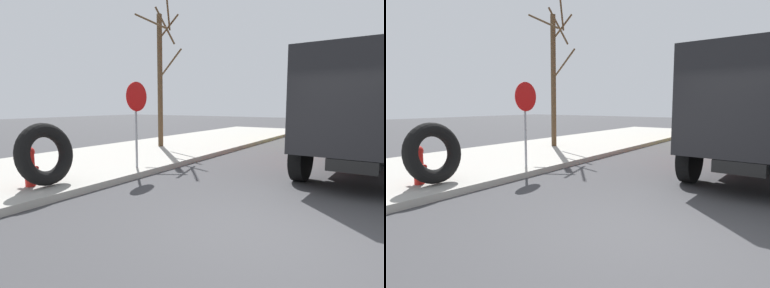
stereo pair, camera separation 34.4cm
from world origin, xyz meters
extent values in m
plane|color=#38383A|center=(0.00, 0.00, 0.00)|extent=(80.00, 80.00, 0.00)
cube|color=#99968E|center=(0.00, 6.50, 0.07)|extent=(36.00, 5.00, 0.15)
cylinder|color=red|center=(-0.66, 4.97, 0.47)|extent=(0.20, 0.20, 0.65)
sphere|color=red|center=(-0.66, 4.97, 0.86)|extent=(0.23, 0.23, 0.23)
cylinder|color=red|center=(-0.66, 4.79, 0.55)|extent=(0.09, 0.16, 0.09)
cylinder|color=red|center=(-0.66, 5.15, 0.55)|extent=(0.09, 0.16, 0.09)
cylinder|color=red|center=(-0.66, 4.79, 0.47)|extent=(0.11, 0.16, 0.11)
torus|color=black|center=(-0.46, 4.71, 0.81)|extent=(1.32, 0.57, 1.32)
cylinder|color=gray|center=(1.99, 4.48, 1.27)|extent=(0.06, 0.06, 2.25)
cylinder|color=red|center=(1.99, 4.44, 2.02)|extent=(0.76, 0.02, 0.76)
cube|color=red|center=(6.80, -0.81, 1.60)|extent=(4.90, 2.70, 1.60)
cube|color=black|center=(3.20, -0.66, 1.90)|extent=(2.10, 2.58, 2.20)
cube|color=black|center=(5.70, -0.76, 0.67)|extent=(7.03, 1.19, 0.24)
cylinder|color=black|center=(3.46, 0.58, 0.55)|extent=(1.11, 0.35, 1.10)
cylinder|color=black|center=(8.05, 0.39, 0.55)|extent=(1.11, 0.35, 1.10)
cube|color=gold|center=(11.18, 0.41, 1.60)|extent=(4.87, 2.63, 1.60)
cube|color=maroon|center=(14.78, 0.31, 1.90)|extent=(2.07, 2.55, 2.20)
cube|color=black|center=(12.28, 0.38, 0.67)|extent=(7.02, 1.09, 0.24)
cylinder|color=black|center=(14.61, 1.56, 0.55)|extent=(1.11, 0.33, 1.10)
cylinder|color=black|center=(10.01, 1.69, 0.55)|extent=(1.11, 0.33, 1.10)
cylinder|color=black|center=(9.94, -0.81, 0.55)|extent=(1.11, 0.33, 1.10)
cylinder|color=#4C3823|center=(5.79, 6.68, 2.71)|extent=(0.20, 0.20, 5.12)
cylinder|color=#4C3823|center=(5.65, 6.29, 4.75)|extent=(0.86, 0.37, 1.27)
cylinder|color=#4C3823|center=(5.14, 6.61, 4.87)|extent=(0.22, 1.34, 0.69)
cylinder|color=#4C3823|center=(6.31, 6.66, 4.87)|extent=(0.12, 1.08, 0.91)
cylinder|color=#4C3823|center=(6.38, 6.58, 3.49)|extent=(0.27, 1.23, 1.03)
cylinder|color=#4C3823|center=(5.94, 6.37, 5.38)|extent=(0.70, 0.39, 1.32)
camera|label=1|loc=(-4.22, -1.27, 1.82)|focal=29.75mm
camera|label=2|loc=(-4.03, -1.55, 1.82)|focal=29.75mm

